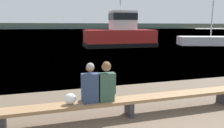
{
  "coord_description": "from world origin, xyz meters",
  "views": [
    {
      "loc": [
        -2.23,
        -2.18,
        2.26
      ],
      "look_at": [
        0.18,
        5.73,
        0.81
      ],
      "focal_mm": 35.0,
      "sensor_mm": 36.0,
      "label": 1
    }
  ],
  "objects_px": {
    "bench_main": "(129,101)",
    "shopping_bag": "(70,99)",
    "person_right": "(106,84)",
    "person_left": "(90,86)",
    "tugboat_red": "(120,35)",
    "moored_sailboat": "(214,41)"
  },
  "relations": [
    {
      "from": "person_left",
      "to": "moored_sailboat",
      "type": "height_order",
      "value": "moored_sailboat"
    },
    {
      "from": "tugboat_red",
      "to": "moored_sailboat",
      "type": "distance_m",
      "value": 11.28
    },
    {
      "from": "person_right",
      "to": "shopping_bag",
      "type": "bearing_deg",
      "value": 179.27
    },
    {
      "from": "person_left",
      "to": "moored_sailboat",
      "type": "bearing_deg",
      "value": 41.98
    },
    {
      "from": "bench_main",
      "to": "person_right",
      "type": "distance_m",
      "value": 0.79
    },
    {
      "from": "person_right",
      "to": "shopping_bag",
      "type": "height_order",
      "value": "person_right"
    },
    {
      "from": "bench_main",
      "to": "person_left",
      "type": "height_order",
      "value": "person_left"
    },
    {
      "from": "bench_main",
      "to": "moored_sailboat",
      "type": "xyz_separation_m",
      "value": [
        17.01,
        16.21,
        0.15
      ]
    },
    {
      "from": "person_right",
      "to": "shopping_bag",
      "type": "distance_m",
      "value": 0.91
    },
    {
      "from": "person_left",
      "to": "tugboat_red",
      "type": "height_order",
      "value": "tugboat_red"
    },
    {
      "from": "shopping_bag",
      "to": "bench_main",
      "type": "bearing_deg",
      "value": -0.64
    },
    {
      "from": "person_left",
      "to": "tugboat_red",
      "type": "relative_size",
      "value": 0.12
    },
    {
      "from": "bench_main",
      "to": "moored_sailboat",
      "type": "height_order",
      "value": "moored_sailboat"
    },
    {
      "from": "person_left",
      "to": "shopping_bag",
      "type": "xyz_separation_m",
      "value": [
        -0.47,
        0.01,
        -0.28
      ]
    },
    {
      "from": "bench_main",
      "to": "tugboat_red",
      "type": "xyz_separation_m",
      "value": [
        5.86,
        17.77,
        0.83
      ]
    },
    {
      "from": "tugboat_red",
      "to": "person_left",
      "type": "bearing_deg",
      "value": 161.35
    },
    {
      "from": "moored_sailboat",
      "to": "person_right",
      "type": "bearing_deg",
      "value": 153.44
    },
    {
      "from": "bench_main",
      "to": "moored_sailboat",
      "type": "distance_m",
      "value": 23.5
    },
    {
      "from": "shopping_bag",
      "to": "tugboat_red",
      "type": "distance_m",
      "value": 19.22
    },
    {
      "from": "person_left",
      "to": "moored_sailboat",
      "type": "xyz_separation_m",
      "value": [
        18.01,
        16.21,
        -0.34
      ]
    },
    {
      "from": "bench_main",
      "to": "shopping_bag",
      "type": "relative_size",
      "value": 23.25
    },
    {
      "from": "person_right",
      "to": "moored_sailboat",
      "type": "relative_size",
      "value": 0.11
    }
  ]
}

